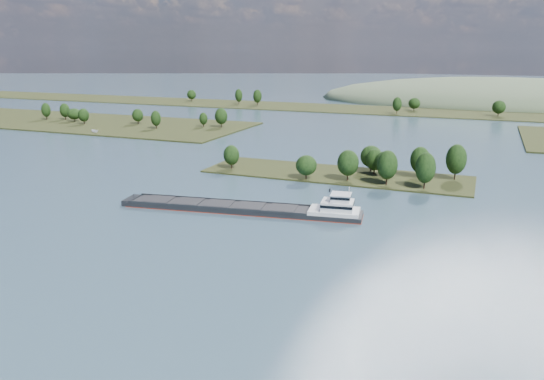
% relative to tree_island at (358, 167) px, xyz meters
% --- Properties ---
extents(ground, '(1800.00, 1800.00, 0.00)m').
position_rel_tree_island_xyz_m(ground, '(-8.87, -58.89, -3.97)').
color(ground, '#314655').
rests_on(ground, ground).
extents(tree_island, '(100.00, 31.12, 14.24)m').
position_rel_tree_island_xyz_m(tree_island, '(0.00, 0.00, 0.00)').
color(tree_island, black).
rests_on(tree_island, ground).
extents(left_bank, '(300.00, 80.00, 13.96)m').
position_rel_tree_island_xyz_m(left_bank, '(-237.59, 81.25, -3.14)').
color(left_bank, black).
rests_on(left_bank, ground).
extents(back_shoreline, '(900.00, 60.00, 15.40)m').
position_rel_tree_island_xyz_m(back_shoreline, '(-0.14, 220.91, -3.27)').
color(back_shoreline, black).
rests_on(back_shoreline, ground).
extents(hill_west, '(320.00, 160.00, 44.00)m').
position_rel_tree_island_xyz_m(hill_west, '(51.13, 321.11, -3.97)').
color(hill_west, '#48593D').
rests_on(hill_west, ground).
extents(cargo_barge, '(73.13, 19.13, 9.82)m').
position_rel_tree_island_xyz_m(cargo_barge, '(-18.22, -53.05, -2.73)').
color(cargo_barge, black).
rests_on(cargo_barge, ground).
extents(motorboat, '(6.43, 4.38, 2.32)m').
position_rel_tree_island_xyz_m(motorboat, '(-161.57, 48.80, -2.80)').
color(motorboat, white).
rests_on(motorboat, ground).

